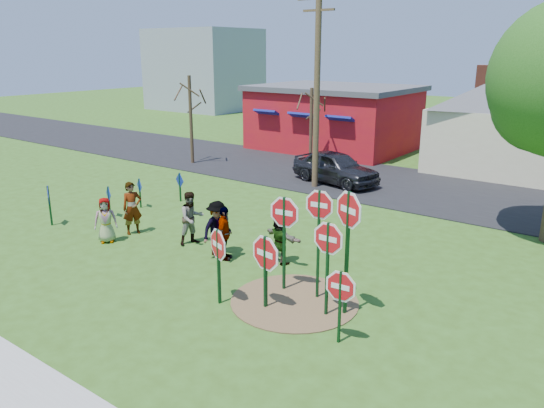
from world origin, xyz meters
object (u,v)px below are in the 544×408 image
(stop_sign_b, at_px, (319,217))
(stop_sign_d, at_px, (328,246))
(utility_pole, at_px, (317,85))
(stop_sign_c, at_px, (348,225))
(suv, at_px, (336,167))
(stop_sign_a, at_px, (218,250))
(person_b, at_px, (132,208))
(person_a, at_px, (106,220))

(stop_sign_b, height_order, stop_sign_d, stop_sign_b)
(utility_pole, bearing_deg, stop_sign_c, -54.39)
(suv, bearing_deg, stop_sign_b, -139.66)
(stop_sign_a, distance_m, stop_sign_b, 2.58)
(stop_sign_a, height_order, suv, stop_sign_a)
(stop_sign_d, height_order, person_b, stop_sign_d)
(stop_sign_b, bearing_deg, suv, 110.88)
(stop_sign_a, xyz_separation_m, person_a, (-5.87, 1.04, -0.65))
(stop_sign_a, height_order, stop_sign_b, stop_sign_b)
(stop_sign_c, relative_size, person_a, 2.12)
(stop_sign_a, bearing_deg, stop_sign_d, 44.19)
(stop_sign_d, bearing_deg, stop_sign_b, 135.13)
(person_a, height_order, utility_pole, utility_pole)
(stop_sign_a, xyz_separation_m, stop_sign_d, (2.44, 1.04, 0.35))
(stop_sign_b, distance_m, utility_pole, 11.49)
(stop_sign_b, xyz_separation_m, person_a, (-7.65, -0.65, -1.42))
(utility_pole, bearing_deg, person_b, -99.86)
(person_b, distance_m, utility_pole, 9.90)
(stop_sign_b, distance_m, suv, 12.04)
(stop_sign_a, distance_m, person_a, 5.99)
(stop_sign_d, relative_size, person_b, 1.36)
(stop_sign_a, height_order, utility_pole, utility_pole)
(stop_sign_b, xyz_separation_m, stop_sign_d, (0.65, -0.65, -0.42))
(person_b, relative_size, utility_pole, 0.21)
(stop_sign_d, relative_size, suv, 0.56)
(stop_sign_b, height_order, person_a, stop_sign_b)
(person_b, bearing_deg, stop_sign_c, -72.01)
(utility_pole, bearing_deg, stop_sign_a, -69.11)
(stop_sign_c, distance_m, utility_pole, 12.28)
(stop_sign_c, distance_m, person_a, 8.76)
(person_a, bearing_deg, stop_sign_c, -47.91)
(utility_pole, bearing_deg, person_a, -99.04)
(stop_sign_a, xyz_separation_m, stop_sign_b, (1.78, 1.69, 0.77))
(stop_sign_a, xyz_separation_m, stop_sign_c, (2.76, 1.36, 0.84))
(stop_sign_c, bearing_deg, stop_sign_a, -131.76)
(stop_sign_a, xyz_separation_m, utility_pole, (-4.26, 11.16, 3.17))
(stop_sign_b, bearing_deg, stop_sign_c, -25.86)
(person_a, bearing_deg, stop_sign_b, -45.16)
(suv, bearing_deg, utility_pole, 170.66)
(suv, distance_m, utility_pole, 3.96)
(stop_sign_d, relative_size, utility_pole, 0.28)
(stop_sign_b, bearing_deg, utility_pole, 115.45)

